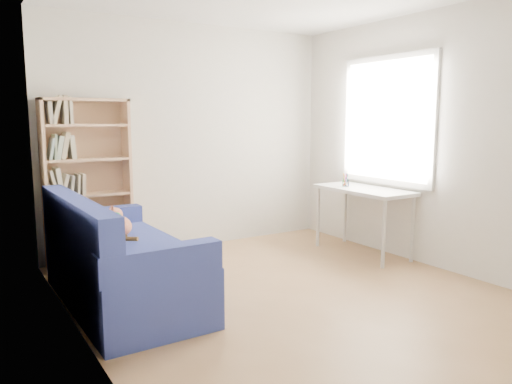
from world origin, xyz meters
The scene contains 6 objects.
ground centered at (0.00, 0.00, 0.00)m, with size 4.00×4.00×0.00m, color olive.
room_shell centered at (0.10, 0.03, 1.64)m, with size 3.54×4.04×2.62m.
sofa centered at (-1.34, 0.60, 0.34)m, with size 0.91×1.86×0.91m.
bookshelf centered at (-1.25, 1.85, 0.80)m, with size 0.86×0.27×1.72m.
desk centered at (1.47, 0.67, 0.67)m, with size 0.53×1.15×0.75m.
pen_cup centered at (1.41, 0.90, 0.81)m, with size 0.08×0.08×0.15m.
Camera 1 is at (-2.47, -3.37, 1.52)m, focal length 35.00 mm.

